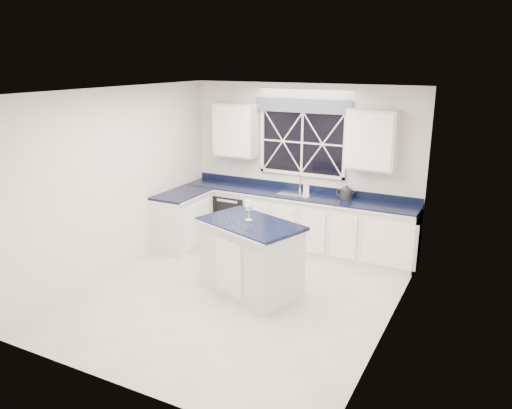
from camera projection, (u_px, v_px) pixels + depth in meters
The scene contains 13 objects.
ground at pixel (238, 294), 6.78m from camera, with size 4.50×4.50×0.00m, color #B1B1AC.
back_wall at pixel (303, 166), 8.32m from camera, with size 4.00×0.10×2.70m, color silver.
base_cabinets at pixel (272, 222), 8.32m from camera, with size 3.99×1.60×0.90m.
countertop at pixel (295, 195), 8.19m from camera, with size 3.98×0.64×0.04m, color black.
dishwasher at pixel (237, 215), 8.81m from camera, with size 0.60×0.58×0.82m, color black.
window at pixel (302, 138), 8.14m from camera, with size 1.65×0.09×1.26m.
upper_cabinets at pixel (299, 135), 8.02m from camera, with size 3.10×0.34×0.90m.
faucet at pixel (300, 182), 8.30m from camera, with size 0.05×0.20×0.30m.
island at pixel (251, 257), 6.70m from camera, with size 1.54×1.22×1.01m.
rug at pixel (238, 251), 8.26m from camera, with size 1.28×0.94×0.02m.
kettle at pixel (346, 192), 7.89m from camera, with size 0.32×0.20×0.22m.
wine_glass at pixel (249, 207), 6.59m from camera, with size 0.12×0.12×0.27m.
soap_bottle at pixel (306, 187), 8.17m from camera, with size 0.09×0.10×0.21m, color silver.
Camera 1 is at (3.04, -5.37, 3.08)m, focal length 35.00 mm.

